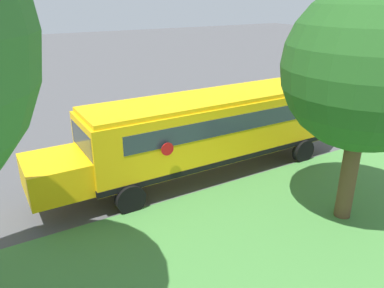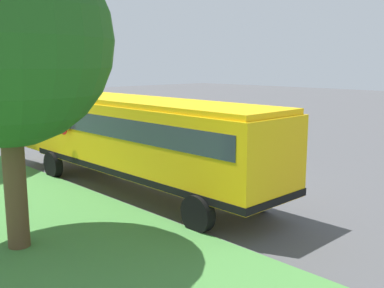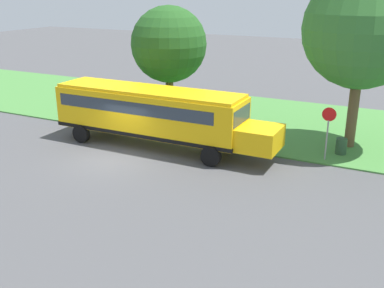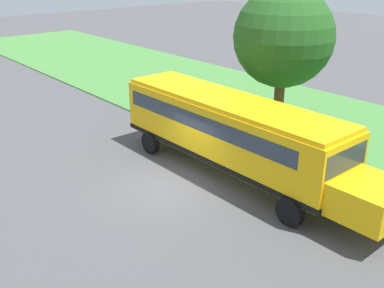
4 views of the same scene
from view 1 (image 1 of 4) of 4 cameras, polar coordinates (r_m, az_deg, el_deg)
The scene contains 3 objects.
ground_plane at distance 17.82m, azimuth 0.21°, elevation -0.29°, with size 120.00×120.00×0.00m, color #4C4C4F.
school_bus at distance 14.58m, azimuth 2.76°, elevation 2.63°, with size 2.84×12.42×3.16m.
oak_tree_beside_bus at distance 11.65m, azimuth 25.03°, elevation 10.54°, with size 4.73×4.73×7.19m.
Camera 1 is at (-14.15, 8.52, 6.72)m, focal length 35.00 mm.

